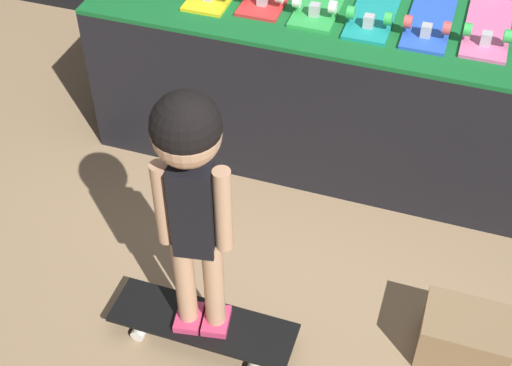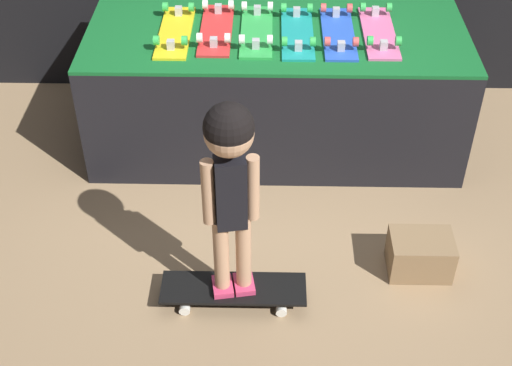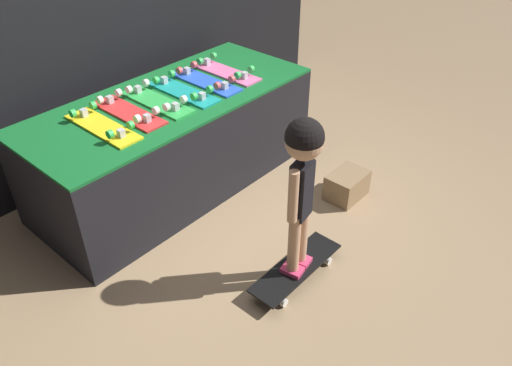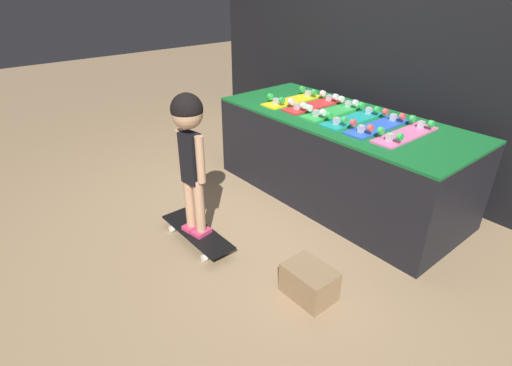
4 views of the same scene
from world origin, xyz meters
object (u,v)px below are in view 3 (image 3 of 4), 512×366
Objects in this scene: skateboard_blue_on_rack at (205,80)px; child at (302,170)px; skateboard_green_on_rack at (156,100)px; storage_box at (347,185)px; skateboard_on_floor at (296,268)px; skateboard_pink_on_rack at (225,71)px; skateboard_red_on_rack at (128,111)px; skateboard_yellow_on_rack at (102,125)px; skateboard_teal_on_rack at (183,90)px.

child is (-0.54, -1.32, 0.05)m from skateboard_blue_on_rack.
skateboard_blue_on_rack is 0.59× the size of child.
skateboard_green_on_rack is 1.97× the size of storage_box.
skateboard_green_on_rack is 0.88× the size of skateboard_on_floor.
skateboard_pink_on_rack is at bearing 97.93° from storage_box.
skateboard_blue_on_rack and skateboard_pink_on_rack have the same top height.
storage_box is at bearing -52.69° from skateboard_green_on_rack.
skateboard_green_on_rack and skateboard_blue_on_rack have the same top height.
skateboard_red_on_rack and skateboard_pink_on_rack have the same top height.
skateboard_blue_on_rack is 1.43m from child.
skateboard_green_on_rack is 0.46m from skateboard_blue_on_rack.
skateboard_pink_on_rack reaches higher than storage_box.
skateboard_yellow_on_rack is 1.82m from storage_box.
skateboard_yellow_on_rack is 1.00× the size of skateboard_red_on_rack.
skateboard_blue_on_rack is at bearing 57.76° from child.
child reaches higher than skateboard_yellow_on_rack.
skateboard_yellow_on_rack and skateboard_red_on_rack have the same top height.
skateboard_green_on_rack is 0.23m from skateboard_teal_on_rack.
child is at bearing -103.41° from skateboard_teal_on_rack.
skateboard_red_on_rack is at bearing 86.29° from child.
skateboard_pink_on_rack is (0.46, 0.02, 0.00)m from skateboard_teal_on_rack.
skateboard_blue_on_rack is at bearing 0.24° from skateboard_yellow_on_rack.
storage_box is at bearing -70.62° from skateboard_blue_on_rack.
storage_box is (0.38, -1.09, -0.66)m from skateboard_blue_on_rack.
skateboard_green_on_rack is at bearing -3.58° from skateboard_red_on_rack.
skateboard_green_on_rack is at bearing 178.04° from skateboard_blue_on_rack.
skateboard_blue_on_rack is 1.58m from skateboard_on_floor.
skateboard_yellow_on_rack is at bearing -171.60° from skateboard_red_on_rack.
storage_box is (1.07, -1.12, -0.66)m from skateboard_red_on_rack.
skateboard_red_on_rack is 1.36m from child.
skateboard_pink_on_rack is at bearing -0.95° from skateboard_red_on_rack.
skateboard_on_floor is 0.74m from child.
skateboard_green_on_rack is at bearing 76.53° from child.
skateboard_teal_on_rack reaches higher than skateboard_on_floor.
skateboard_on_floor is (-0.54, -1.32, -0.69)m from skateboard_blue_on_rack.
skateboard_yellow_on_rack is at bearing -179.76° from skateboard_blue_on_rack.
skateboard_teal_on_rack is at bearing 119.41° from storage_box.
skateboard_green_on_rack is at bearing 2.44° from skateboard_yellow_on_rack.
skateboard_teal_on_rack is at bearing 76.59° from skateboard_on_floor.
skateboard_green_on_rack reaches higher than skateboard_on_floor.
skateboard_red_on_rack is 0.59× the size of child.
skateboard_teal_on_rack is 0.88× the size of skateboard_on_floor.
skateboard_red_on_rack is at bearing 179.05° from skateboard_pink_on_rack.
skateboard_red_on_rack and skateboard_blue_on_rack have the same top height.
skateboard_green_on_rack is 1.34m from child.
child is at bearing -93.61° from skateboard_green_on_rack.
skateboard_teal_on_rack is (0.23, -0.02, 0.00)m from skateboard_green_on_rack.
child reaches higher than skateboard_red_on_rack.
skateboard_blue_on_rack reaches higher than storage_box.
skateboard_yellow_on_rack is 1.00× the size of skateboard_green_on_rack.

